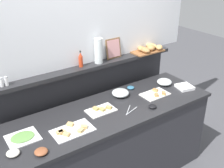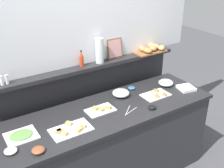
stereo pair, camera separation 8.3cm
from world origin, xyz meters
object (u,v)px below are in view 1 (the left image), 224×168
object	(u,v)px
napkin_stack	(185,87)
pepper_shaker	(6,81)
bread_basket	(148,49)
framed_picture	(113,48)
cold_cuts_platter	(23,137)
serving_tongs	(130,111)
sandwich_platter_front	(72,130)
condiment_bowl_teal	(41,152)
salt_shaker	(1,82)
glass_bowl_large	(120,93)
sandwich_platter_side	(156,94)
condiment_bowl_cream	(152,106)
condiment_bowl_red	(13,153)
glass_bowl_medium	(164,82)
condiment_bowl_dark	(131,88)
hot_sauce_bottle	(81,60)
sandwich_platter_rear	(101,110)
water_carafe	(98,51)

from	to	relation	value
napkin_stack	pepper_shaker	bearing A→B (deg)	162.87
bread_basket	framed_picture	world-z (taller)	framed_picture
cold_cuts_platter	bread_basket	distance (m)	1.80
serving_tongs	napkin_stack	distance (m)	0.82
sandwich_platter_front	cold_cuts_platter	bearing A→B (deg)	159.35
condiment_bowl_teal	bread_basket	world-z (taller)	bread_basket
salt_shaker	glass_bowl_large	bearing A→B (deg)	-14.17
sandwich_platter_side	bread_basket	size ratio (longest dim) A/B	0.73
serving_tongs	pepper_shaker	bearing A→B (deg)	148.59
sandwich_platter_side	framed_picture	world-z (taller)	framed_picture
napkin_stack	pepper_shaker	size ratio (longest dim) A/B	1.95
condiment_bowl_teal	condiment_bowl_cream	size ratio (longest dim) A/B	1.27
condiment_bowl_red	pepper_shaker	bearing A→B (deg)	73.98
serving_tongs	salt_shaker	bearing A→B (deg)	149.72
sandwich_platter_front	glass_bowl_medium	distance (m)	1.34
glass_bowl_large	glass_bowl_medium	xyz separation A→B (m)	(0.59, -0.07, -0.00)
glass_bowl_large	condiment_bowl_teal	world-z (taller)	glass_bowl_large
condiment_bowl_dark	bread_basket	world-z (taller)	bread_basket
glass_bowl_large	napkin_stack	world-z (taller)	glass_bowl_large
condiment_bowl_cream	hot_sauce_bottle	xyz separation A→B (m)	(-0.42, 0.68, 0.38)
sandwich_platter_rear	condiment_bowl_teal	world-z (taller)	same
water_carafe	framed_picture	bearing A→B (deg)	9.79
condiment_bowl_cream	sandwich_platter_rear	bearing A→B (deg)	151.75
glass_bowl_medium	serving_tongs	bearing A→B (deg)	-161.05
condiment_bowl_red	water_carafe	xyz separation A→B (m)	(1.15, 0.58, 0.43)
salt_shaker	sandwich_platter_front	bearing A→B (deg)	-55.45
napkin_stack	bread_basket	size ratio (longest dim) A/B	0.41
napkin_stack	salt_shaker	xyz separation A→B (m)	(-1.83, 0.55, 0.34)
condiment_bowl_dark	water_carafe	xyz separation A→B (m)	(-0.29, 0.21, 0.44)
sandwich_platter_rear	serving_tongs	xyz separation A→B (m)	(0.23, -0.17, -0.00)
condiment_bowl_red	condiment_bowl_teal	size ratio (longest dim) A/B	0.98
condiment_bowl_cream	water_carafe	bearing A→B (deg)	107.31
water_carafe	glass_bowl_large	bearing A→B (deg)	-72.16
glass_bowl_large	glass_bowl_medium	world-z (taller)	glass_bowl_large
glass_bowl_medium	water_carafe	world-z (taller)	water_carafe
serving_tongs	sandwich_platter_side	bearing A→B (deg)	13.82
sandwich_platter_rear	glass_bowl_medium	xyz separation A→B (m)	(0.92, 0.07, 0.02)
pepper_shaker	water_carafe	distance (m)	0.99
serving_tongs	water_carafe	distance (m)	0.74
sandwich_platter_side	framed_picture	xyz separation A→B (m)	(-0.20, 0.52, 0.42)
condiment_bowl_cream	water_carafe	world-z (taller)	water_carafe
sandwich_platter_front	salt_shaker	xyz separation A→B (m)	(-0.39, 0.57, 0.35)
condiment_bowl_red	condiment_bowl_teal	world-z (taller)	same
salt_shaker	framed_picture	xyz separation A→B (m)	(1.25, 0.04, 0.07)
cold_cuts_platter	glass_bowl_medium	bearing A→B (deg)	2.40
sandwich_platter_rear	salt_shaker	size ratio (longest dim) A/B	3.25
sandwich_platter_side	condiment_bowl_cream	xyz separation A→B (m)	(-0.22, -0.19, 0.01)
condiment_bowl_cream	serving_tongs	distance (m)	0.24
sandwich_platter_front	pepper_shaker	world-z (taller)	pepper_shaker
serving_tongs	framed_picture	size ratio (longest dim) A/B	0.80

